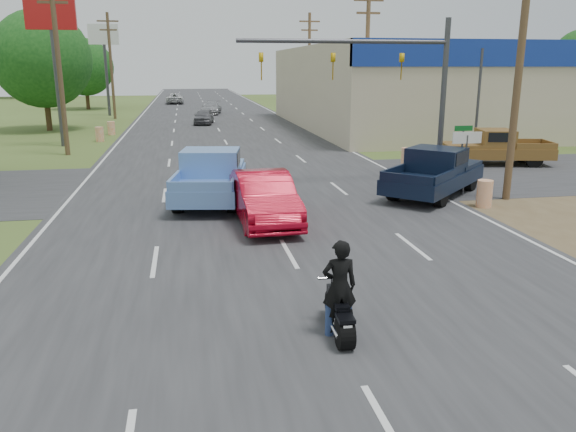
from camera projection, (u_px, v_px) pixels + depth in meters
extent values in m
cube|color=#2D2D30|center=(219.00, 130.00, 45.85)|extent=(15.00, 180.00, 0.02)
cube|color=#2D2D30|center=(249.00, 182.00, 24.93)|extent=(120.00, 10.00, 0.02)
cube|color=#B7A88C|center=(574.00, 86.00, 50.51)|extent=(50.00, 28.00, 6.60)
cylinder|color=#4C3823|center=(519.00, 66.00, 20.53)|extent=(0.28, 0.28, 10.00)
cylinder|color=#4C3823|center=(367.00, 67.00, 37.64)|extent=(0.28, 0.28, 10.00)
cube|color=#4C3823|center=(369.00, 0.00, 36.56)|extent=(2.00, 0.14, 0.14)
cube|color=#4C3823|center=(368.00, 13.00, 36.77)|extent=(1.60, 0.14, 0.14)
cylinder|color=#4C3823|center=(309.00, 67.00, 54.76)|extent=(0.28, 0.28, 10.00)
cube|color=#4C3823|center=(310.00, 21.00, 53.68)|extent=(2.00, 0.14, 0.14)
cube|color=#4C3823|center=(310.00, 30.00, 53.88)|extent=(1.60, 0.14, 0.14)
cylinder|color=#4C3823|center=(59.00, 67.00, 31.52)|extent=(0.28, 0.28, 10.00)
cube|color=#4C3823|center=(53.00, 2.00, 30.65)|extent=(1.60, 0.14, 0.14)
cylinder|color=#4C3823|center=(111.00, 67.00, 54.35)|extent=(0.28, 0.28, 10.00)
cube|color=#4C3823|center=(108.00, 21.00, 53.26)|extent=(2.00, 0.14, 0.14)
cube|color=#4C3823|center=(108.00, 30.00, 53.47)|extent=(1.60, 0.14, 0.14)
cylinder|color=#422D19|center=(48.00, 110.00, 45.02)|extent=(0.44, 0.44, 3.24)
sphere|color=#124214|center=(42.00, 59.00, 44.00)|extent=(7.56, 7.56, 7.56)
cylinder|color=#422D19|center=(87.00, 97.00, 67.77)|extent=(0.44, 0.44, 2.88)
sphere|color=#124214|center=(85.00, 67.00, 66.86)|extent=(6.72, 6.72, 6.72)
cylinder|color=#422D19|center=(365.00, 85.00, 102.87)|extent=(0.44, 0.44, 3.42)
sphere|color=#124214|center=(365.00, 62.00, 101.80)|extent=(7.98, 7.98, 7.98)
cylinder|color=#422D19|center=(16.00, 86.00, 92.51)|extent=(0.44, 0.44, 3.78)
sphere|color=#124214|center=(12.00, 57.00, 91.32)|extent=(8.82, 8.82, 8.82)
cylinder|color=orange|center=(484.00, 194.00, 20.47)|extent=(0.56, 0.56, 1.00)
cylinder|color=orange|center=(407.00, 158.00, 28.63)|extent=(0.56, 0.56, 1.00)
cylinder|color=orange|center=(100.00, 134.00, 38.56)|extent=(0.56, 0.56, 1.00)
cylinder|color=orange|center=(111.00, 128.00, 42.41)|extent=(0.56, 0.56, 1.00)
cylinder|color=#3F3F44|center=(57.00, 75.00, 35.28)|extent=(0.30, 0.30, 9.00)
cube|color=#B21414|center=(50.00, 13.00, 34.33)|extent=(3.00, 0.35, 2.00)
cylinder|color=#3F3F44|center=(106.00, 72.00, 58.11)|extent=(0.30, 0.30, 9.00)
cube|color=white|center=(103.00, 34.00, 57.15)|extent=(3.00, 0.35, 2.00)
cylinder|color=#3F3F44|center=(465.00, 165.00, 22.23)|extent=(0.08, 0.08, 2.40)
cube|color=white|center=(467.00, 138.00, 21.95)|extent=(1.20, 0.05, 0.45)
cylinder|color=#3F3F44|center=(461.00, 159.00, 23.76)|extent=(0.08, 0.08, 2.40)
cube|color=#0C591E|center=(464.00, 128.00, 23.43)|extent=(0.80, 0.04, 0.22)
cylinder|color=#3F3F44|center=(443.00, 102.00, 24.54)|extent=(0.24, 0.24, 7.00)
cylinder|color=#3F3F44|center=(345.00, 41.00, 23.13)|extent=(9.00, 0.18, 0.18)
imported|color=gold|center=(402.00, 53.00, 23.67)|extent=(0.18, 0.40, 1.10)
imported|color=gold|center=(333.00, 53.00, 23.16)|extent=(0.18, 0.40, 1.10)
imported|color=gold|center=(261.00, 52.00, 22.64)|extent=(0.18, 0.40, 1.10)
imported|color=#A5071B|center=(264.00, 198.00, 18.34)|extent=(1.92, 5.05, 1.65)
cylinder|color=black|center=(345.00, 334.00, 10.18)|extent=(0.31, 0.60, 0.58)
cylinder|color=black|center=(330.00, 305.00, 11.41)|extent=(0.13, 0.59, 0.58)
cube|color=black|center=(337.00, 306.00, 10.75)|extent=(0.24, 1.07, 0.27)
cube|color=black|center=(335.00, 293.00, 10.92)|extent=(0.25, 0.50, 0.19)
cube|color=black|center=(340.00, 304.00, 10.46)|extent=(0.29, 0.50, 0.09)
cylinder|color=white|center=(332.00, 278.00, 11.12)|extent=(0.58, 0.07, 0.04)
cube|color=white|center=(348.00, 329.00, 9.95)|extent=(0.16, 0.02, 0.11)
imported|color=black|center=(339.00, 291.00, 10.52)|extent=(0.68, 0.46, 1.81)
cylinder|color=black|center=(193.00, 180.00, 23.11)|extent=(0.49, 0.96, 0.91)
cylinder|color=black|center=(240.00, 180.00, 23.13)|extent=(0.49, 0.96, 0.91)
cylinder|color=black|center=(178.00, 200.00, 19.66)|extent=(0.49, 0.96, 0.91)
cylinder|color=black|center=(233.00, 200.00, 19.69)|extent=(0.49, 0.96, 0.91)
cube|color=#618CD0|center=(211.00, 183.00, 21.33)|extent=(3.24, 6.24, 0.59)
cube|color=#618CD0|center=(216.00, 165.00, 22.96)|extent=(2.52, 2.59, 0.21)
cube|color=#618CD0|center=(211.00, 162.00, 21.25)|extent=(2.37, 2.11, 0.97)
cube|color=black|center=(211.00, 158.00, 21.20)|extent=(2.35, 1.76, 0.51)
cube|color=#618CD0|center=(200.00, 187.00, 18.40)|extent=(2.09, 0.44, 0.34)
cylinder|color=black|center=(428.00, 176.00, 24.23)|extent=(0.86, 0.85, 0.88)
cylinder|color=black|center=(470.00, 180.00, 23.21)|extent=(0.86, 0.85, 0.88)
cylinder|color=black|center=(394.00, 189.00, 21.52)|extent=(0.86, 0.85, 0.88)
cylinder|color=black|center=(441.00, 195.00, 20.49)|extent=(0.86, 0.85, 0.88)
cube|color=black|center=(434.00, 179.00, 22.30)|extent=(5.61, 5.58, 0.57)
cube|color=black|center=(450.00, 164.00, 23.56)|extent=(3.01, 3.01, 0.20)
cube|color=black|center=(436.00, 160.00, 22.20)|extent=(2.64, 2.64, 0.93)
cube|color=black|center=(437.00, 156.00, 22.16)|extent=(2.43, 2.43, 0.49)
cube|color=black|center=(406.00, 179.00, 19.97)|extent=(1.48, 1.50, 0.33)
cylinder|color=black|center=(468.00, 159.00, 28.64)|extent=(0.90, 0.49, 0.85)
cylinder|color=black|center=(459.00, 154.00, 30.37)|extent=(0.90, 0.49, 0.85)
cylinder|color=black|center=(534.00, 159.00, 28.55)|extent=(0.90, 0.49, 0.85)
cylinder|color=black|center=(521.00, 154.00, 30.28)|extent=(0.90, 0.49, 0.85)
cube|color=brown|center=(496.00, 152.00, 29.40)|extent=(5.86, 3.23, 0.55)
cube|color=brown|center=(464.00, 145.00, 29.36)|extent=(2.48, 2.41, 0.19)
cube|color=brown|center=(495.00, 138.00, 29.22)|extent=(2.03, 2.26, 0.91)
cube|color=black|center=(495.00, 135.00, 29.18)|extent=(1.71, 2.23, 0.48)
cube|color=brown|center=(549.00, 144.00, 29.22)|extent=(0.49, 1.94, 0.32)
imported|color=#5C5B60|center=(204.00, 117.00, 50.16)|extent=(2.08, 4.09, 1.33)
imported|color=#99989D|center=(211.00, 108.00, 60.75)|extent=(2.65, 4.91, 1.35)
imported|color=#BBBBBB|center=(175.00, 99.00, 78.06)|extent=(2.52, 5.16, 1.41)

